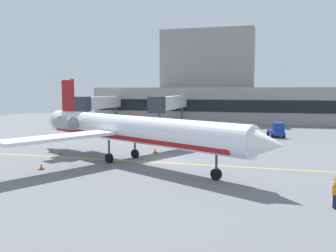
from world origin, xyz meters
TOP-DOWN VIEW (x-y plane):
  - ground at (0.00, -0.00)m, footprint 120.00×120.00m
  - terminal_building at (-0.26, 48.00)m, footprint 58.14×15.39m
  - jet_bridge_west at (-22.04, 30.71)m, footprint 2.40×17.15m
  - jet_bridge_east at (-7.06, 28.86)m, footprint 2.40×20.79m
  - regional_jet at (-3.48, -1.49)m, footprint 28.84×22.00m
  - baggage_tug at (11.33, 21.27)m, footprint 2.65×3.90m
  - pushback_tractor at (5.62, 17.38)m, footprint 3.34×4.26m
  - belt_loader at (-17.50, 17.27)m, footprint 2.80×4.22m
  - marshaller at (13.48, -11.24)m, footprint 0.34×0.83m
  - safety_cone_alpha at (-12.05, 0.23)m, footprint 0.47×0.47m
  - safety_cone_bravo at (-9.49, -6.80)m, footprint 0.47×0.47m
  - safety_cone_charlie at (-2.24, 3.69)m, footprint 0.47×0.47m

SIDE VIEW (x-z plane):
  - ground at x=0.00m, z-range -0.10..0.00m
  - safety_cone_alpha at x=-12.05m, z-range -0.03..0.52m
  - safety_cone_bravo at x=-9.49m, z-range -0.03..0.52m
  - safety_cone_charlie at x=-2.24m, z-range -0.03..0.52m
  - belt_loader at x=-17.50m, z-range -0.08..1.93m
  - marshaller at x=13.48m, z-range 0.00..1.85m
  - pushback_tractor at x=5.62m, z-range -0.10..2.04m
  - baggage_tug at x=11.33m, z-range -0.11..2.07m
  - regional_jet at x=-3.48m, z-range -0.93..7.38m
  - jet_bridge_west at x=-22.04m, z-range 1.52..7.32m
  - jet_bridge_east at x=-7.06m, z-range 1.62..7.59m
  - terminal_building at x=-0.26m, z-range -3.41..17.30m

